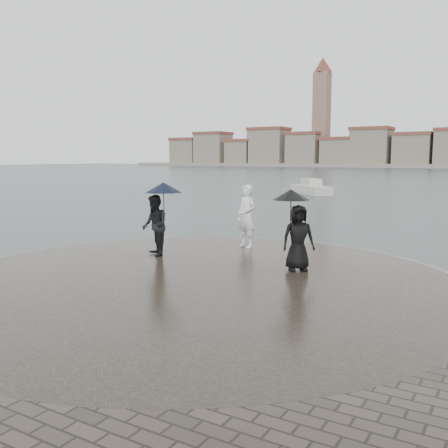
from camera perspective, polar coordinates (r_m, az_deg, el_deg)
The scene contains 6 objects.
ground at distance 8.92m, azimuth -16.47°, elevation -12.81°, with size 400.00×400.00×0.00m, color #2B3835.
kerb_ring at distance 11.41m, azimuth -3.38°, elevation -7.18°, with size 12.50×12.50×0.32m, color gray.
quay_tip at distance 11.40m, azimuth -3.39°, elevation -7.07°, with size 11.90×11.90×0.36m, color #2D261E.
statue at distance 15.08m, azimuth 2.58°, elevation 0.89°, with size 0.69×0.46×1.90m, color white.
visitor_left at distance 13.86m, azimuth -7.68°, elevation 0.90°, with size 1.29×1.12×2.04m.
visitor_right at distance 12.10m, azimuth 8.27°, elevation -0.31°, with size 1.17×1.00×1.95m.
Camera 1 is at (6.24, -5.60, 3.06)m, focal length 40.00 mm.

